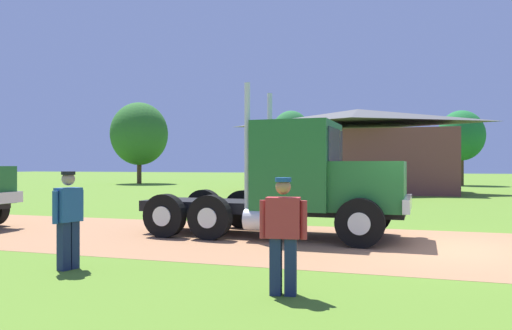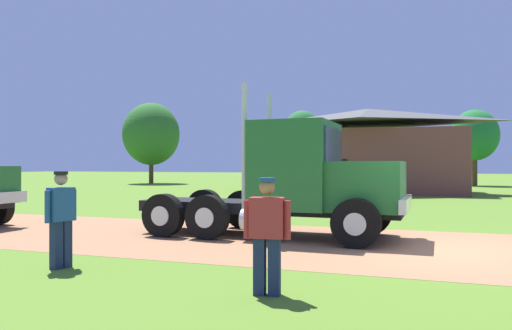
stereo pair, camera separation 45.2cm
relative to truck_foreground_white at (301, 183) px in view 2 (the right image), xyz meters
The scene contains 9 objects.
ground_plane 3.49m from the truck_foreground_white, 14.28° to the right, with size 200.00×200.00×0.00m, color #547A25.
dirt_track 3.49m from the truck_foreground_white, 14.28° to the right, with size 120.00×6.16×0.01m, color #9F6E49.
truck_foreground_white is the anchor object (origin of this frame).
visitor_walking_mid 5.95m from the truck_foreground_white, 122.18° to the right, with size 0.36×0.60×1.73m.
visitor_by_barrel 5.63m from the truck_foreground_white, 80.98° to the right, with size 0.67×0.32×1.66m.
shed_building 21.53m from the truck_foreground_white, 91.99° to the left, with size 12.98×7.60×5.62m.
tree_left 37.90m from the truck_foreground_white, 126.95° to the left, with size 5.57×5.57×7.95m.
tree_mid 36.66m from the truck_foreground_white, 103.78° to the left, with size 3.74×3.74×7.24m.
tree_right 35.88m from the truck_foreground_white, 78.70° to the left, with size 4.08×4.08×6.71m.
Camera 2 is at (-0.09, -11.35, 1.84)m, focal length 34.47 mm.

